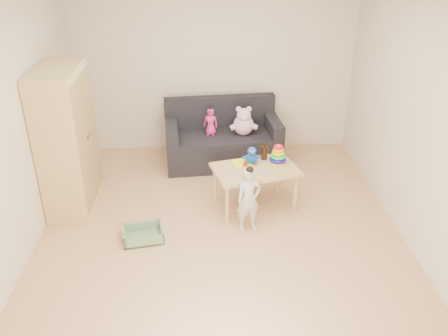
{
  "coord_description": "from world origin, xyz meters",
  "views": [
    {
      "loc": [
        -0.15,
        -4.44,
        3.08
      ],
      "look_at": [
        0.05,
        0.25,
        0.65
      ],
      "focal_mm": 38.0,
      "sensor_mm": 36.0,
      "label": 1
    }
  ],
  "objects_px": {
    "wardrobe": "(67,140)",
    "toddler": "(249,200)",
    "play_table": "(255,187)",
    "sofa": "(223,148)"
  },
  "relations": [
    {
      "from": "wardrobe",
      "to": "toddler",
      "type": "distance_m",
      "value": 2.21
    },
    {
      "from": "sofa",
      "to": "wardrobe",
      "type": "bearing_deg",
      "value": -155.54
    },
    {
      "from": "wardrobe",
      "to": "play_table",
      "type": "xyz_separation_m",
      "value": [
        2.18,
        -0.15,
        -0.6
      ]
    },
    {
      "from": "play_table",
      "to": "wardrobe",
      "type": "bearing_deg",
      "value": 176.19
    },
    {
      "from": "sofa",
      "to": "toddler",
      "type": "bearing_deg",
      "value": -87.88
    },
    {
      "from": "sofa",
      "to": "toddler",
      "type": "height_order",
      "value": "toddler"
    },
    {
      "from": "wardrobe",
      "to": "play_table",
      "type": "relative_size",
      "value": 1.76
    },
    {
      "from": "play_table",
      "to": "toddler",
      "type": "relative_size",
      "value": 1.31
    },
    {
      "from": "wardrobe",
      "to": "toddler",
      "type": "xyz_separation_m",
      "value": [
        2.07,
        -0.63,
        -0.48
      ]
    },
    {
      "from": "toddler",
      "to": "sofa",
      "type": "bearing_deg",
      "value": 81.85
    }
  ]
}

